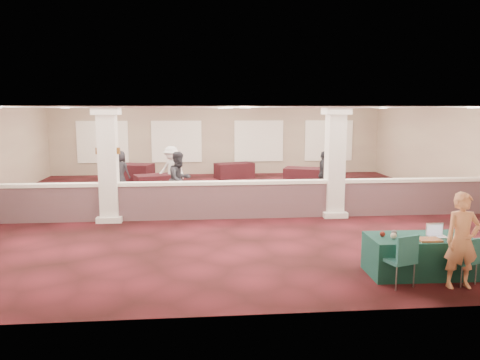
{
  "coord_description": "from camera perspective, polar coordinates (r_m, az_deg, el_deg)",
  "views": [
    {
      "loc": [
        -1.01,
        -14.8,
        3.16
      ],
      "look_at": [
        0.16,
        -2.0,
        1.2
      ],
      "focal_mm": 35.0,
      "sensor_mm": 36.0,
      "label": 1
    }
  ],
  "objects": [
    {
      "name": "attendee_b",
      "position": [
        17.97,
        -8.35,
        1.28
      ],
      "size": [
        1.23,
        1.05,
        1.76
      ],
      "primitive_type": "imported",
      "rotation": [
        0.0,
        0.0,
        -0.57
      ],
      "color": "silver",
      "rests_on": "ground"
    },
    {
      "name": "conf_chair_main",
      "position": [
        9.46,
        25.77,
        -8.44
      ],
      "size": [
        0.55,
        0.56,
        0.88
      ],
      "rotation": [
        0.0,
        0.0,
        0.33
      ],
      "color": "#1F5D58",
      "rests_on": "ground"
    },
    {
      "name": "far_table_back_right",
      "position": [
        19.13,
        8.39,
        0.27
      ],
      "size": [
        2.18,
        1.62,
        0.79
      ],
      "primitive_type": "cube",
      "rotation": [
        0.0,
        0.0,
        -0.37
      ],
      "color": "black",
      "rests_on": "ground"
    },
    {
      "name": "sconce_right",
      "position": [
        13.53,
        -14.64,
        3.46
      ],
      "size": [
        0.12,
        0.12,
        0.18
      ],
      "color": "brown",
      "rests_on": "column_left"
    },
    {
      "name": "woman",
      "position": [
        9.19,
        25.44,
        -6.68
      ],
      "size": [
        0.63,
        0.42,
        1.72
      ],
      "primitive_type": "imported",
      "rotation": [
        0.0,
        0.0,
        -0.02
      ],
      "color": "tan",
      "rests_on": "ground"
    },
    {
      "name": "attendee_d",
      "position": [
        18.69,
        -14.4,
        1.09
      ],
      "size": [
        0.88,
        0.72,
        1.57
      ],
      "primitive_type": "imported",
      "rotation": [
        0.0,
        0.0,
        2.68
      ],
      "color": "black",
      "rests_on": "ground"
    },
    {
      "name": "ground",
      "position": [
        15.17,
        -1.3,
        -3.37
      ],
      "size": [
        16.0,
        16.0,
        0.0
      ],
      "primitive_type": "plane",
      "color": "#491219",
      "rests_on": "ground"
    },
    {
      "name": "far_table_back_left",
      "position": [
        21.03,
        -13.22,
        0.87
      ],
      "size": [
        2.14,
        1.53,
        0.78
      ],
      "primitive_type": "cube",
      "rotation": [
        0.0,
        0.0,
        -0.32
      ],
      "color": "black",
      "rests_on": "ground"
    },
    {
      "name": "yarn_grey",
      "position": [
        9.53,
        18.28,
        -6.12
      ],
      "size": [
        0.11,
        0.11,
        0.11
      ],
      "primitive_type": "sphere",
      "color": "#525257",
      "rests_on": "near_table"
    },
    {
      "name": "near_table",
      "position": [
        9.71,
        20.98,
        -8.59
      ],
      "size": [
        1.97,
        1.02,
        0.75
      ],
      "primitive_type": "cube",
      "rotation": [
        0.0,
        0.0,
        -0.03
      ],
      "color": "#0D3127",
      "rests_on": "ground"
    },
    {
      "name": "wall_back",
      "position": [
        22.87,
        -2.7,
        4.74
      ],
      "size": [
        16.0,
        0.04,
        3.2
      ],
      "primitive_type": "cube",
      "color": "gray",
      "rests_on": "ground"
    },
    {
      "name": "column_right",
      "position": [
        13.97,
        11.48,
        2.23
      ],
      "size": [
        0.72,
        0.72,
        3.2
      ],
      "color": "white",
      "rests_on": "ground"
    },
    {
      "name": "far_table_front_left",
      "position": [
        18.06,
        -9.9,
        -0.42
      ],
      "size": [
        1.91,
        1.4,
        0.7
      ],
      "primitive_type": "cube",
      "rotation": [
        0.0,
        0.0,
        0.36
      ],
      "color": "black",
      "rests_on": "ground"
    },
    {
      "name": "far_table_front_center",
      "position": [
        15.36,
        -5.63,
        -1.98
      ],
      "size": [
        1.7,
        0.91,
        0.67
      ],
      "primitive_type": "cube",
      "rotation": [
        0.0,
        0.0,
        0.05
      ],
      "color": "black",
      "rests_on": "ground"
    },
    {
      "name": "partition_wall",
      "position": [
        13.59,
        -0.88,
        -2.34
      ],
      "size": [
        15.6,
        0.28,
        1.1
      ],
      "color": "brown",
      "rests_on": "ground"
    },
    {
      "name": "attendee_c",
      "position": [
        17.07,
        10.16,
        0.69
      ],
      "size": [
        0.84,
        1.08,
        1.66
      ],
      "primitive_type": "imported",
      "rotation": [
        0.0,
        0.0,
        1.13
      ],
      "color": "black",
      "rests_on": "ground"
    },
    {
      "name": "column_left",
      "position": [
        13.62,
        -15.75,
        1.91
      ],
      "size": [
        0.72,
        0.72,
        3.2
      ],
      "color": "white",
      "rests_on": "ground"
    },
    {
      "name": "yarn_red",
      "position": [
        9.37,
        16.98,
        -6.31
      ],
      "size": [
        0.1,
        0.1,
        0.1
      ],
      "primitive_type": "sphere",
      "color": "maroon",
      "rests_on": "near_table"
    },
    {
      "name": "far_table_back_center",
      "position": [
        21.55,
        -0.7,
        1.16
      ],
      "size": [
        1.91,
        1.38,
        0.7
      ],
      "primitive_type": "cube",
      "rotation": [
        0.0,
        0.0,
        0.34
      ],
      "color": "black",
      "rests_on": "ground"
    },
    {
      "name": "conf_chair_side",
      "position": [
        8.89,
        19.13,
        -8.75
      ],
      "size": [
        0.61,
        0.61,
        0.97
      ],
      "rotation": [
        0.0,
        0.0,
        0.31
      ],
      "color": "#1F5D58",
      "rests_on": "ground"
    },
    {
      "name": "wall_front",
      "position": [
        7.05,
        3.13,
        -4.14
      ],
      "size": [
        16.0,
        0.04,
        3.2
      ],
      "primitive_type": "cube",
      "color": "gray",
      "rests_on": "ground"
    },
    {
      "name": "ceiling",
      "position": [
        14.83,
        -1.35,
        8.81
      ],
      "size": [
        16.0,
        16.0,
        0.02
      ],
      "primitive_type": "cube",
      "color": "white",
      "rests_on": "wall_back"
    },
    {
      "name": "knitting",
      "position": [
        9.41,
        22.05,
        -6.74
      ],
      "size": [
        0.42,
        0.32,
        0.03
      ],
      "primitive_type": "cube",
      "rotation": [
        0.0,
        0.0,
        -0.03
      ],
      "color": "#C86620",
      "rests_on": "near_table"
    },
    {
      "name": "laptop_base",
      "position": [
        9.7,
        22.89,
        -6.38
      ],
      "size": [
        0.34,
        0.24,
        0.02
      ],
      "primitive_type": "cube",
      "rotation": [
        0.0,
        0.0,
        -0.03
      ],
      "color": "silver",
      "rests_on": "near_table"
    },
    {
      "name": "attendee_a",
      "position": [
        15.18,
        -7.37,
        0.04
      ],
      "size": [
        0.97,
        0.94,
        1.81
      ],
      "primitive_type": "imported",
      "rotation": [
        0.0,
        0.0,
        0.73
      ],
      "color": "black",
      "rests_on": "ground"
    },
    {
      "name": "far_table_front_right",
      "position": [
        16.51,
        12.63,
        -1.38
      ],
      "size": [
        1.81,
        1.14,
        0.68
      ],
      "primitive_type": "cube",
      "rotation": [
        0.0,
        0.0,
        -0.19
      ],
      "color": "black",
      "rests_on": "ground"
    },
    {
      "name": "yarn_cream",
      "position": [
        9.29,
        18.21,
        -6.47
      ],
      "size": [
        0.11,
        0.11,
        0.11
      ],
      "primitive_type": "sphere",
      "color": "beige",
      "rests_on": "near_table"
    },
    {
      "name": "scissors",
      "position": [
        9.67,
        25.43,
        -6.61
      ],
      "size": [
        0.12,
        0.03,
        0.01
      ],
      "primitive_type": "cube",
      "rotation": [
        0.0,
        0.0,
        -0.03
      ],
      "color": "red",
      "rests_on": "near_table"
    },
    {
      "name": "sconce_left",
      "position": [
        13.63,
        -16.97,
        3.41
      ],
      "size": [
        0.12,
        0.12,
        0.18
      ],
      "color": "brown",
      "rests_on": "column_left"
    },
    {
      "name": "laptop_screen",
      "position": [
        9.77,
        22.63,
        -5.51
      ],
      "size": [
        0.34,
        0.02,
        0.23
      ],
      "primitive_type": "cube",
      "rotation": [
        0.0,
        0.0,
        -0.03
      ],
      "color": "silver",
      "rests_on": "near_table"
    },
    {
      "name": "screen_glow",
      "position": [
        9.77,
        22.64,
        -5.61
      ],
      "size": [
        0.31,
        0.01,
        0.19
      ],
      "primitive_type": "cube",
      "rotation": [
        0.0,
        0.0,
        -0.03
      ],
      "color": "silver",
      "rests_on": "near_table"
    },
    {
      "name": "wall_right",
      "position": [
        17.39,
        26.02,
        2.64
      ],
      "size": [
        0.04,
        16.0,
        3.2
      ],
      "primitive_type": "cube",
      "color": "gray",
      "rests_on": "ground"
    }
  ]
}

